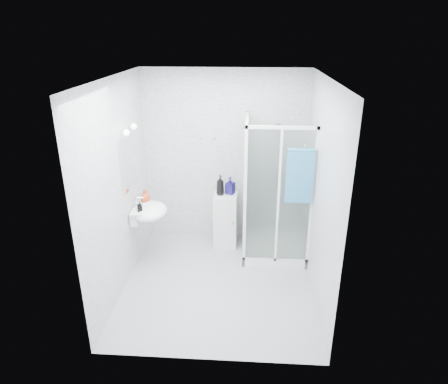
# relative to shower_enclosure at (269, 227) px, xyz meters

# --- Properties ---
(room) EXTENTS (2.40, 2.60, 2.60)m
(room) POSITION_rel_shower_enclosure_xyz_m (-0.67, -0.77, 0.85)
(room) COLOR silver
(room) RESTS_ON ground
(shower_enclosure) EXTENTS (0.90, 0.95, 2.00)m
(shower_enclosure) POSITION_rel_shower_enclosure_xyz_m (0.00, 0.00, 0.00)
(shower_enclosure) COLOR white
(shower_enclosure) RESTS_ON ground
(wall_basin) EXTENTS (0.46, 0.56, 0.35)m
(wall_basin) POSITION_rel_shower_enclosure_xyz_m (-1.66, -0.32, 0.35)
(wall_basin) COLOR white
(wall_basin) RESTS_ON ground
(mirror) EXTENTS (0.02, 0.60, 0.70)m
(mirror) POSITION_rel_shower_enclosure_xyz_m (-1.85, -0.32, 1.05)
(mirror) COLOR white
(mirror) RESTS_ON room
(vanity_lights) EXTENTS (0.10, 0.40, 0.08)m
(vanity_lights) POSITION_rel_shower_enclosure_xyz_m (-1.80, -0.32, 1.47)
(vanity_lights) COLOR silver
(vanity_lights) RESTS_ON room
(wall_hooks) EXTENTS (0.23, 0.06, 0.03)m
(wall_hooks) POSITION_rel_shower_enclosure_xyz_m (-0.92, 0.49, 1.17)
(wall_hooks) COLOR silver
(wall_hooks) RESTS_ON room
(storage_cabinet) EXTENTS (0.35, 0.37, 0.83)m
(storage_cabinet) POSITION_rel_shower_enclosure_xyz_m (-0.64, 0.27, -0.03)
(storage_cabinet) COLOR silver
(storage_cabinet) RESTS_ON ground
(hand_towel) EXTENTS (0.33, 0.05, 0.71)m
(hand_towel) POSITION_rel_shower_enclosure_xyz_m (0.32, -0.40, 0.96)
(hand_towel) COLOR teal
(hand_towel) RESTS_ON shower_enclosure
(shampoo_bottle_a) EXTENTS (0.15, 0.15, 0.30)m
(shampoo_bottle_a) POSITION_rel_shower_enclosure_xyz_m (-0.72, 0.27, 0.53)
(shampoo_bottle_a) COLOR black
(shampoo_bottle_a) RESTS_ON storage_cabinet
(shampoo_bottle_b) EXTENTS (0.15, 0.15, 0.25)m
(shampoo_bottle_b) POSITION_rel_shower_enclosure_xyz_m (-0.58, 0.32, 0.51)
(shampoo_bottle_b) COLOR #140E55
(shampoo_bottle_b) RESTS_ON storage_cabinet
(soap_dispenser_orange) EXTENTS (0.17, 0.17, 0.18)m
(soap_dispenser_orange) POSITION_rel_shower_enclosure_xyz_m (-1.73, -0.15, 0.51)
(soap_dispenser_orange) COLOR #AD3714
(soap_dispenser_orange) RESTS_ON wall_basin
(soap_dispenser_black) EXTENTS (0.08, 0.08, 0.14)m
(soap_dispenser_black) POSITION_rel_shower_enclosure_xyz_m (-1.72, -0.46, 0.48)
(soap_dispenser_black) COLOR black
(soap_dispenser_black) RESTS_ON wall_basin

